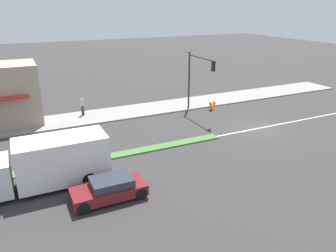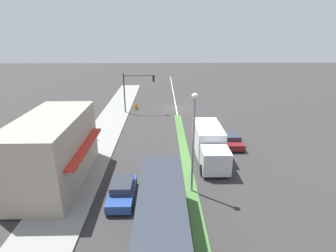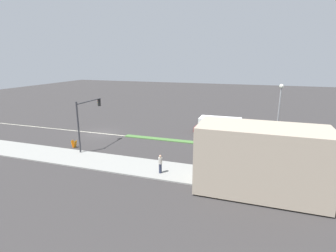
% 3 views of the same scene
% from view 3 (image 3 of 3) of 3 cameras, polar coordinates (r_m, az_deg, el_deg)
% --- Properties ---
extents(ground_plane, '(160.00, 160.00, 0.00)m').
position_cam_3_polar(ground_plane, '(31.84, 13.96, -4.42)').
color(ground_plane, '#333030').
extents(sidewalk_right, '(4.00, 73.00, 0.12)m').
position_cam_3_polar(sidewalk_right, '(23.43, 13.24, -11.23)').
color(sidewalk_right, gray).
rests_on(sidewalk_right, ground).
extents(median_strip, '(0.90, 46.00, 0.10)m').
position_cam_3_polar(median_strip, '(32.50, 30.02, -5.51)').
color(median_strip, '#477538').
rests_on(median_strip, ground).
extents(lane_marking_center, '(0.16, 60.00, 0.01)m').
position_cam_3_polar(lane_marking_center, '(37.57, -14.50, -1.55)').
color(lane_marking_center, beige).
rests_on(lane_marking_center, ground).
extents(building_corner_store, '(4.95, 9.44, 5.17)m').
position_cam_3_polar(building_corner_store, '(21.00, 19.54, -6.93)').
color(building_corner_store, tan).
rests_on(building_corner_store, sidewalk_right).
extents(traffic_signal_main, '(4.59, 0.34, 5.60)m').
position_cam_3_polar(traffic_signal_main, '(30.47, -17.48, 2.11)').
color(traffic_signal_main, '#333338').
rests_on(traffic_signal_main, sidewalk_right).
extents(street_lamp, '(0.44, 0.44, 7.37)m').
position_cam_3_polar(street_lamp, '(30.70, 23.02, 3.38)').
color(street_lamp, gray).
rests_on(street_lamp, median_strip).
extents(pedestrian, '(0.34, 0.34, 1.71)m').
position_cam_3_polar(pedestrian, '(23.51, -1.69, -8.17)').
color(pedestrian, '#282D42').
rests_on(pedestrian, sidewalk_right).
extents(warning_aframe_sign, '(0.45, 0.53, 0.84)m').
position_cam_3_polar(warning_aframe_sign, '(32.49, -19.75, -3.69)').
color(warning_aframe_sign, orange).
rests_on(warning_aframe_sign, ground).
extents(delivery_truck, '(2.44, 7.50, 2.87)m').
position_cam_3_polar(delivery_truck, '(33.60, 12.72, -0.74)').
color(delivery_truck, silver).
rests_on(delivery_truck, ground).
extents(coupe_blue, '(1.73, 3.98, 1.35)m').
position_cam_3_polar(coupe_blue, '(27.04, 24.42, -7.30)').
color(coupe_blue, '#284793').
rests_on(coupe_blue, ground).
extents(sedan_maroon, '(1.86, 3.98, 1.21)m').
position_cam_3_polar(sedan_maroon, '(36.86, 8.77, -0.60)').
color(sedan_maroon, maroon).
rests_on(sedan_maroon, ground).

